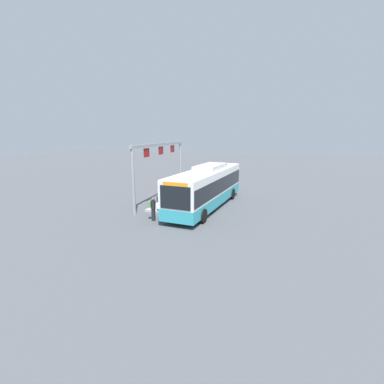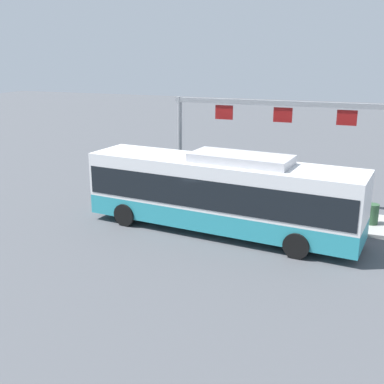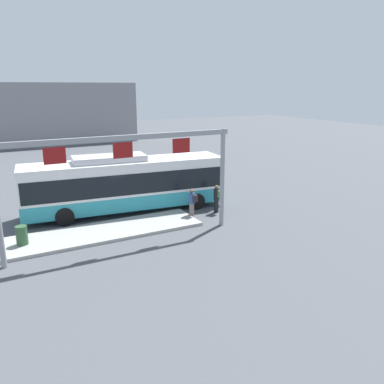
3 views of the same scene
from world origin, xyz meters
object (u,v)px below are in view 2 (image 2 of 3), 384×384
Objects in this scene: bus_main at (220,191)px; person_boarding at (149,185)px; person_waiting_near at (181,188)px; trash_bin at (372,214)px.

bus_main reaches higher than person_boarding.
bus_main is 7.13× the size of person_boarding.
person_waiting_near is at bearing 72.01° from person_boarding.
person_boarding reaches higher than trash_bin.
bus_main is 4.20m from person_waiting_near.
bus_main is 13.23× the size of trash_bin.
trash_bin is at bearing 68.04° from person_waiting_near.
person_waiting_near reaches higher than trash_bin.
bus_main reaches higher than trash_bin.
person_boarding is 1.74m from person_waiting_near.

